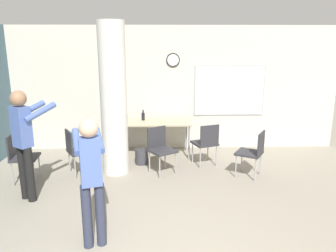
% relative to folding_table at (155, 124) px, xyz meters
% --- Properties ---
extents(wall_back, '(8.00, 0.15, 2.80)m').
position_rel_folding_table_xyz_m(wall_back, '(0.23, 0.58, 0.69)').
color(wall_back, beige).
rests_on(wall_back, ground_plane).
extents(support_pillar, '(0.49, 0.49, 2.80)m').
position_rel_folding_table_xyz_m(support_pillar, '(-0.74, -0.96, 0.69)').
color(support_pillar, silver).
rests_on(support_pillar, ground_plane).
extents(folding_table, '(1.56, 0.75, 0.77)m').
position_rel_folding_table_xyz_m(folding_table, '(0.00, 0.00, 0.00)').
color(folding_table, tan).
rests_on(folding_table, ground_plane).
extents(bottle_on_table, '(0.07, 0.07, 0.23)m').
position_rel_folding_table_xyz_m(bottle_on_table, '(-0.26, 0.12, 0.14)').
color(bottle_on_table, black).
rests_on(bottle_on_table, folding_table).
extents(waste_bin, '(0.27, 0.27, 0.31)m').
position_rel_folding_table_xyz_m(waste_bin, '(-0.27, -0.54, -0.56)').
color(waste_bin, '#38383D').
rests_on(waste_bin, ground_plane).
extents(chair_near_pillar, '(0.60, 0.60, 0.87)m').
position_rel_folding_table_xyz_m(chair_near_pillar, '(-1.44, -1.07, -0.20)').
color(chair_near_pillar, '#2D2D33').
rests_on(chair_near_pillar, ground_plane).
extents(chair_mid_room, '(0.60, 0.60, 0.87)m').
position_rel_folding_table_xyz_m(chair_mid_room, '(1.80, -1.28, -0.20)').
color(chair_mid_room, '#2D2D33').
rests_on(chair_mid_room, ground_plane).
extents(chair_by_left_wall, '(0.48, 0.48, 0.87)m').
position_rel_folding_table_xyz_m(chair_by_left_wall, '(-2.36, -1.38, -0.20)').
color(chair_by_left_wall, '#2D2D33').
rests_on(chair_by_left_wall, ground_plane).
extents(chair_table_right, '(0.56, 0.56, 0.87)m').
position_rel_folding_table_xyz_m(chair_table_right, '(1.03, -0.68, -0.20)').
color(chair_table_right, '#2D2D33').
rests_on(chair_table_right, ground_plane).
extents(chair_table_front, '(0.61, 0.61, 0.87)m').
position_rel_folding_table_xyz_m(chair_table_front, '(0.11, -1.01, -0.20)').
color(chair_table_front, '#2D2D33').
rests_on(chair_table_front, ground_plane).
extents(person_watching_back, '(0.63, 0.69, 1.73)m').
position_rel_folding_table_xyz_m(person_watching_back, '(-1.97, -2.06, 0.31)').
color(person_watching_back, black).
rests_on(person_watching_back, ground_plane).
extents(person_playing_front, '(0.47, 0.63, 1.59)m').
position_rel_folding_table_xyz_m(person_playing_front, '(-0.71, -3.32, 0.22)').
color(person_playing_front, '#2D3347').
rests_on(person_playing_front, ground_plane).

